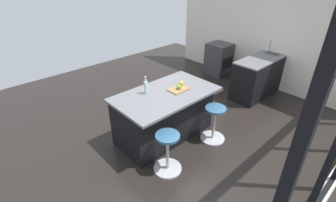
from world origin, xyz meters
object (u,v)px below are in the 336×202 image
Objects in this scene: oven_range at (219,59)px; stool_by_window at (214,125)px; kitchen_island at (164,114)px; stool_middle at (168,154)px; cutting_board at (179,89)px; apple_green at (179,87)px; apple_yellow at (181,83)px; water_bottle at (146,87)px.

stool_by_window is at bearing 35.77° from oven_range.
stool_middle is (0.56, 0.70, -0.14)m from kitchen_island.
cutting_board reaches higher than oven_range.
apple_green is (0.01, 0.01, 0.05)m from cutting_board.
oven_range is 3.14m from apple_green.
stool_by_window is at bearing 104.83° from apple_yellow.
kitchen_island is 0.53m from cutting_board.
apple_green reaches higher than apple_yellow.
apple_green reaches higher than cutting_board.
apple_yellow is (-0.38, 0.03, 0.50)m from kitchen_island.
stool_middle is at bearing 70.82° from water_bottle.
oven_range is 10.82× the size of apple_green.
kitchen_island is 5.69× the size of water_bottle.
stool_middle is at bearing 51.28° from kitchen_island.
apple_green is at bearing -143.97° from stool_middle.
stool_middle is 8.14× the size of apple_green.
apple_yellow is at bearing -149.20° from apple_green.
oven_range is at bearing -153.46° from stool_middle.
kitchen_island is at bearing -51.28° from stool_by_window.
oven_range is 0.50× the size of kitchen_island.
kitchen_island is at bearing -25.60° from apple_green.
apple_green is at bearing -61.33° from stool_by_window.
stool_by_window is 8.77× the size of apple_yellow.
apple_green is at bearing 30.80° from apple_yellow.
stool_by_window and stool_middle have the same top height.
cutting_board reaches higher than stool_by_window.
apple_yellow is 0.67m from water_bottle.
stool_middle is 1.86× the size of cutting_board.
apple_green is (0.14, 0.08, 0.00)m from apple_yellow.
kitchen_island is at bearing -128.72° from stool_middle.
apple_yellow reaches higher than oven_range.
apple_yellow is (-0.94, -0.67, 0.64)m from stool_middle.
water_bottle is (0.26, -0.17, 0.57)m from kitchen_island.
stool_middle is 2.14× the size of water_bottle.
stool_middle is 1.18m from apple_green.
apple_yellow is at bearing 23.12° from oven_range.
apple_yellow is at bearing -75.17° from stool_by_window.
kitchen_island is 23.32× the size of apple_yellow.
apple_yellow is 0.24× the size of water_bottle.
oven_range reaches higher than stool_middle.
water_bottle is at bearing -28.23° from cutting_board.
water_bottle reaches higher than apple_yellow.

